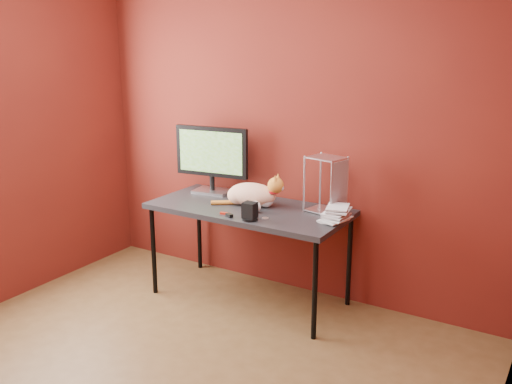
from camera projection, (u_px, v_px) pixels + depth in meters
The scene contains 11 objects.
room at pixel (131, 147), 2.89m from camera, with size 3.52×3.52×2.61m.
desk at pixel (249, 213), 4.29m from camera, with size 1.50×0.70×0.75m.
monitor at pixel (212, 156), 4.59m from camera, with size 0.63×0.24×0.54m.
cat at pixel (253, 194), 4.28m from camera, with size 0.53×0.29×0.26m.
skull_mug at pixel (255, 207), 4.12m from camera, with size 0.09×0.09×0.09m.
speaker at pixel (250, 212), 3.95m from camera, with size 0.11×0.11×0.13m.
book_stack at pixel (330, 135), 3.83m from camera, with size 0.19×0.23×1.19m.
wire_rack at pixel (326, 184), 4.10m from camera, with size 0.27×0.24×0.41m.
pocket_knife at pixel (225, 213), 4.09m from camera, with size 0.07×0.02×0.01m, color #A3190C.
black_gadget at pixel (229, 215), 4.03m from camera, with size 0.05×0.03×0.03m, color black.
washer at pixel (265, 218), 4.00m from camera, with size 0.05×0.05×0.00m, color silver.
Camera 1 is at (2.01, -2.11, 1.98)m, focal length 40.00 mm.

